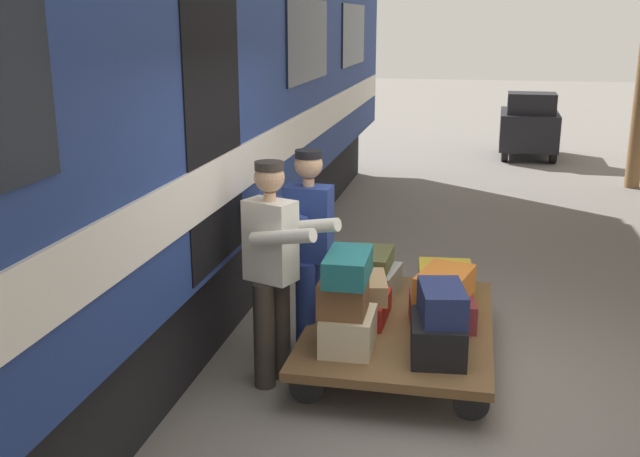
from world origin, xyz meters
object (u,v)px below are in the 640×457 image
Objects in this scene: suitcase_cream_canvas at (348,331)px; suitcase_brown_leather at (343,296)px; baggage_tug at (529,126)px; suitcase_red_plastic at (360,307)px; suitcase_burgundy_valise at (442,311)px; luggage_cart at (400,326)px; porter_by_door at (273,267)px; suitcase_black_hardshell at (438,338)px; suitcase_gray_aluminum at (371,281)px; suitcase_teal_softside at (348,267)px; suitcase_navy_fabric at (442,303)px; suitcase_orange_carryall at (445,285)px; suitcase_yellow_case at (445,283)px; train_car at (20,106)px; suitcase_olive_duffel at (371,260)px; porter_in_overalls at (306,247)px; suitcase_tan_vintage at (364,287)px.

suitcase_cream_canvas is 1.27× the size of suitcase_brown_leather.
suitcase_cream_canvas is 10.44m from baggage_tug.
suitcase_burgundy_valise is at bearing 180.00° from suitcase_red_plastic.
porter_by_door is (0.89, 0.59, 0.64)m from luggage_cart.
luggage_cart is 0.70m from suitcase_black_hardshell.
suitcase_gray_aluminum is 0.95× the size of suitcase_red_plastic.
suitcase_teal_softside is at bearing 42.04° from suitcase_burgundy_valise.
suitcase_orange_carryall is (0.00, -0.57, -0.07)m from suitcase_navy_fabric.
suitcase_yellow_case is (-0.65, -0.60, 0.04)m from suitcase_red_plastic.
suitcase_orange_carryall is at bearing 138.47° from suitcase_gray_aluminum.
luggage_cart is 3.99× the size of suitcase_teal_softside.
luggage_cart is at bearing 80.89° from baggage_tug.
suitcase_teal_softside is (0.01, 0.60, 0.54)m from suitcase_red_plastic.
porter_by_door reaches higher than suitcase_cream_canvas.
train_car is 3.36m from luggage_cart.
suitcase_burgundy_valise is at bearing -153.95° from porter_by_door.
suitcase_olive_duffel is 0.85m from porter_in_overalls.
suitcase_teal_softside is at bearing -0.02° from suitcase_black_hardshell.
suitcase_yellow_case is 0.88m from suitcase_tan_vintage.
suitcase_brown_leather is 0.68× the size of suitcase_teal_softside.
suitcase_tan_vintage is at bearing -92.43° from suitcase_cream_canvas.
suitcase_brown_leather reaches higher than suitcase_black_hardshell.
suitcase_orange_carryall is (-0.34, -0.01, 0.38)m from luggage_cart.
suitcase_gray_aluminum is 1.04× the size of suitcase_navy_fabric.
suitcase_black_hardshell is at bearing -179.55° from suitcase_brown_leather.
train_car is 11.30m from baggage_tug.
suitcase_tan_vintage is at bearing -96.17° from suitcase_brown_leather.
suitcase_black_hardshell is 0.98× the size of suitcase_orange_carryall.
luggage_cart is at bearing 0.96° from suitcase_orange_carryall.
suitcase_gray_aluminum is at bearing -90.00° from suitcase_cream_canvas.
baggage_tug is at bearing -100.40° from suitcase_teal_softside.
suitcase_navy_fabric is 1.25m from porter_by_door.
suitcase_gray_aluminum is at bearing -61.26° from luggage_cart.
suitcase_cream_canvas is at bearing 2.63° from suitcase_navy_fabric.
porter_by_door reaches higher than suitcase_red_plastic.
suitcase_gray_aluminum is at bearing -87.66° from suitcase_tan_vintage.
porter_in_overalls is (0.43, -0.53, -0.04)m from suitcase_teal_softside.
suitcase_yellow_case is (-0.33, -0.60, 0.18)m from luggage_cart.
suitcase_brown_leather is at bearing 88.16° from suitcase_olive_duffel.
porter_in_overalls is at bearing 3.26° from suitcase_burgundy_valise.
suitcase_brown_leather is at bearing 59.95° from suitcase_yellow_case.
suitcase_brown_leather is at bearing 88.13° from suitcase_gray_aluminum.
suitcase_orange_carryall is at bearing -89.72° from suitcase_navy_fabric.
suitcase_red_plastic is at bearing 0.00° from suitcase_burgundy_valise.
suitcase_cream_canvas is at bearing 90.00° from suitcase_gray_aluminum.
porter_in_overalls reaches higher than suitcase_navy_fabric.
suitcase_brown_leather is (-2.41, -0.06, -1.33)m from train_car.
luggage_cart is 4.12× the size of suitcase_gray_aluminum.
suitcase_black_hardshell is (-0.65, 0.60, 0.05)m from suitcase_red_plastic.
suitcase_cream_canvas is 0.28× the size of porter_by_door.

